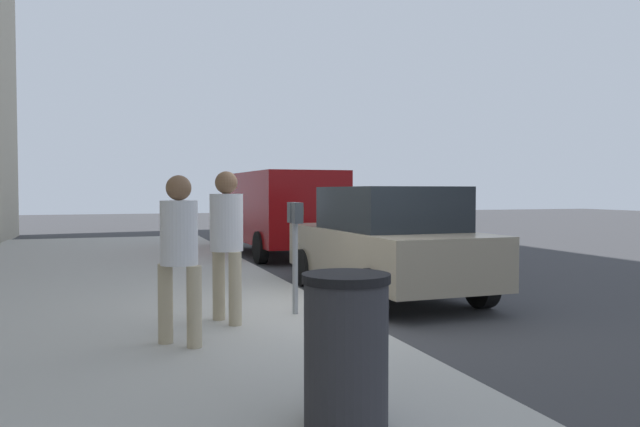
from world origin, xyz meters
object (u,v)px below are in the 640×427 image
Objects in this scene: parking_meter at (295,234)px; trash_bin at (346,349)px; pedestrian_bystander at (179,246)px; parked_van_far at (279,208)px; pedestrian_at_meter at (226,233)px; parked_sedan_near at (386,241)px.

trash_bin is at bearing 168.81° from parking_meter.
parked_van_far is (9.46, -3.54, 0.11)m from pedestrian_bystander.
trash_bin is (-3.43, -0.19, -0.55)m from pedestrian_at_meter.
trash_bin is (-2.51, -0.83, -0.49)m from pedestrian_bystander.
parked_sedan_near is 0.85× the size of parked_van_far.
parking_meter is at bearing -11.19° from trash_bin.
parked_van_far reaches higher than parked_sedan_near.
parked_van_far is 12.28m from trash_bin.
pedestrian_bystander reaches higher than trash_bin.
parked_van_far is at bearing -12.79° from trash_bin.
pedestrian_bystander is at bearing 159.47° from parked_van_far.
pedestrian_bystander is at bearing 18.22° from trash_bin.
pedestrian_at_meter is 1.77× the size of trash_bin.
parked_sedan_near is (2.76, -3.54, -0.26)m from pedestrian_bystander.
parked_sedan_near reaches higher than trash_bin.
pedestrian_bystander reaches higher than parking_meter.
pedestrian_at_meter reaches higher than parked_sedan_near.
pedestrian_at_meter is at bearing 161.23° from parked_van_far.
pedestrian_at_meter is at bearing 122.31° from parked_sedan_near.
parking_meter is at bearing -4.93° from pedestrian_at_meter.
parking_meter is 1.40× the size of trash_bin.
parking_meter reaches higher than trash_bin.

